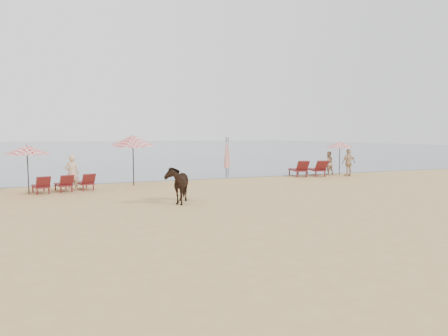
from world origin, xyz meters
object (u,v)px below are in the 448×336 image
Objects in this scene: cow at (177,184)px; beachgoer_right_a at (328,163)px; lounger_cluster_left at (64,183)px; beachgoer_right_b at (349,163)px; umbrella_closed_right at (228,152)px; umbrella_open_left_b at (133,140)px; lounger_cluster_right at (308,169)px; umbrella_open_right at (340,145)px; umbrella_closed_left at (226,153)px; umbrella_open_left_a at (27,150)px; beachgoer_left at (72,173)px.

beachgoer_right_a is at bearing 49.14° from cow.
beachgoer_right_b is (16.33, 0.78, 0.47)m from lounger_cluster_left.
umbrella_closed_right is (9.45, 3.86, 1.11)m from lounger_cluster_left.
umbrella_open_left_b reaches higher than umbrella_closed_right.
lounger_cluster_right is 2.78m from umbrella_open_right.
lounger_cluster_right is 0.91× the size of umbrella_closed_left.
cow is at bearing -86.42° from umbrella_open_left_b.
umbrella_open_left_a is 1.27× the size of cow.
beachgoer_left is (-15.94, -1.51, -1.13)m from umbrella_open_right.
umbrella_open_left_a is 0.88× the size of umbrella_closed_left.
beachgoer_right_b is at bearing -7.41° from umbrella_open_left_b.
beachgoer_right_b is (0.05, -0.83, -1.11)m from umbrella_open_right.
umbrella_closed_right is 6.53m from beachgoer_right_a.
cow is (0.96, -5.57, -1.59)m from umbrella_open_left_b.
umbrella_open_left_a is (-15.36, -1.69, 1.45)m from lounger_cluster_right.
umbrella_closed_left reaches higher than beachgoer_right_b.
umbrella_closed_left reaches higher than beachgoer_left.
beachgoer_right_a reaches higher than cow.
umbrella_open_left_b is at bearing -163.31° from beachgoer_left.
umbrella_open_left_a reaches higher than cow.
umbrella_closed_left reaches higher than lounger_cluster_left.
umbrella_open_right reaches higher than umbrella_open_left_a.
beachgoer_right_a is at bearing -8.81° from lounger_cluster_left.
lounger_cluster_right is (13.92, 1.58, 0.10)m from lounger_cluster_left.
beachgoer_right_a is (-0.64, 0.30, -1.21)m from umbrella_open_right.
umbrella_open_left_a is at bearing 10.24° from beachgoer_right_a.
umbrella_open_right reaches higher than beachgoer_right_b.
umbrella_open_right is at bearing -89.98° from beachgoer_right_b.
cow is at bearing -137.22° from lounger_cluster_right.
umbrella_open_right is (16.28, 1.61, 1.58)m from lounger_cluster_left.
umbrella_open_left_a is 17.82m from beachgoer_right_b.
lounger_cluster_right reaches higher than lounger_cluster_left.
lounger_cluster_left is 1.04× the size of umbrella_open_left_b.
beachgoer_left reaches higher than beachgoer_right_a.
umbrella_open_left_a is 1.26× the size of beachgoer_right_b.
lounger_cluster_right is 1.04× the size of umbrella_open_left_a.
cow reaches higher than lounger_cluster_right.
umbrella_closed_left is 1.63× the size of beachgoer_right_a.
umbrella_closed_right is at bearing -159.48° from beachgoer_left.
umbrella_open_right is 1.28× the size of beachgoer_right_b.
lounger_cluster_right is 1.32× the size of beachgoer_right_b.
cow is at bearing -145.40° from umbrella_open_right.
lounger_cluster_right is 1.32× the size of cow.
cow is 1.13× the size of beachgoer_right_a.
umbrella_closed_right is at bearing 17.92° from umbrella_open_left_b.
umbrella_open_left_a is at bearing -0.59° from beachgoer_right_b.
umbrella_open_left_b is at bearing 2.59° from lounger_cluster_left.
umbrella_closed_left reaches higher than umbrella_closed_right.
umbrella_open_left_a reaches higher than lounger_cluster_left.
beachgoer_right_b is at bearing -7.44° from lounger_cluster_right.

